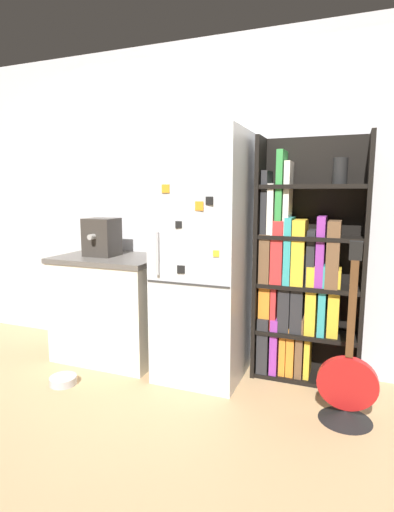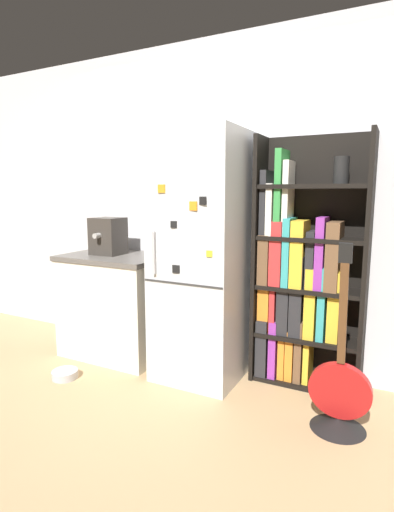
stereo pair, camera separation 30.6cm
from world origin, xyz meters
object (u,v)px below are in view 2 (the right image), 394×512
object	(u,v)px
espresso_machine	(108,236)
guitar	(339,403)
bookshelf	(301,277)
pet_bowl	(65,374)
refrigerator	(203,257)

from	to	relation	value
espresso_machine	guitar	xyz separation A→B (m)	(1.97, -0.33, -0.87)
bookshelf	pet_bowl	size ratio (longest dim) A/B	9.16
bookshelf	espresso_machine	bearing A→B (deg)	-173.40
refrigerator	espresso_machine	bearing A→B (deg)	179.05
refrigerator	pet_bowl	distance (m)	1.39
guitar	pet_bowl	xyz separation A→B (m)	(-1.96, -0.25, -0.13)
espresso_machine	pet_bowl	bearing A→B (deg)	-88.21
refrigerator	espresso_machine	xyz separation A→B (m)	(-0.92, 0.02, 0.11)
pet_bowl	guitar	bearing A→B (deg)	7.33
refrigerator	guitar	xyz separation A→B (m)	(1.06, -0.32, -0.75)
bookshelf	guitar	size ratio (longest dim) A/B	1.58
bookshelf	espresso_machine	world-z (taller)	bookshelf
refrigerator	bookshelf	bearing A→B (deg)	16.25
pet_bowl	espresso_machine	bearing A→B (deg)	91.79
guitar	pet_bowl	distance (m)	1.98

